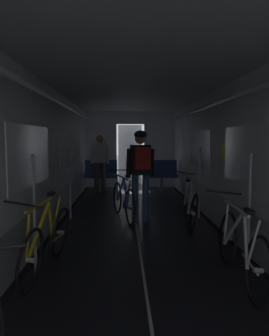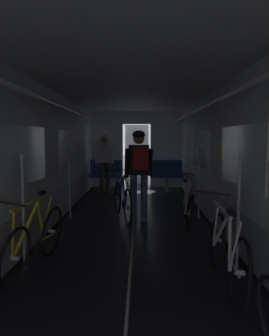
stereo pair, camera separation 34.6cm
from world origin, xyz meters
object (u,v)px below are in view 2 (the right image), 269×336
bench_seat_far_right (166,173)px  person_standing_near_bench (105,160)px  bicycle_yellow (36,239)px  bicycle_blue_in_aisle (122,199)px  bicycle_white (227,250)px  bench_seat_far_left (106,173)px  person_cyclist_aisle (139,166)px  bicycle_silver (188,205)px

bench_seat_far_right → person_standing_near_bench: size_ratio=0.58×
bicycle_yellow → bicycle_blue_in_aisle: bicycle_yellow is taller
bicycle_yellow → bicycle_blue_in_aisle: bearing=70.9°
bicycle_white → bicycle_blue_in_aisle: bearing=113.5°
bicycle_yellow → person_standing_near_bench: 5.63m
bench_seat_far_left → person_standing_near_bench: 0.55m
bicycle_white → person_cyclist_aisle: person_cyclist_aisle is taller
bench_seat_far_left → bench_seat_far_right: 1.80m
person_cyclist_aisle → bicycle_blue_in_aisle: person_cyclist_aisle is taller
bicycle_white → bicycle_yellow: bearing=170.7°
bicycle_yellow → person_standing_near_bench: (0.23, 5.59, 0.59)m
bicycle_blue_in_aisle → person_standing_near_bench: (-0.67, 3.00, 0.59)m
bicycle_yellow → person_standing_near_bench: person_standing_near_bench is taller
bench_seat_far_left → bicycle_silver: (1.89, -3.89, -0.19)m
person_cyclist_aisle → bicycle_blue_in_aisle: size_ratio=1.05×
bicycle_silver → bicycle_white: bearing=-88.5°
bicycle_silver → bicycle_yellow: bicycle_silver is taller
bench_seat_far_right → bench_seat_far_left: bearing=180.0°
bicycle_silver → bicycle_yellow: bearing=-135.5°
bench_seat_far_left → bicycle_white: bench_seat_far_left is taller
bicycle_yellow → bicycle_blue_in_aisle: size_ratio=1.03×
bicycle_silver → bicycle_blue_in_aisle: bicycle_silver is taller
person_standing_near_bench → bicycle_silver: bearing=-61.7°
bench_seat_far_left → bicycle_silver: 4.33m
bench_seat_far_left → bicycle_white: bearing=-72.8°
bench_seat_far_left → bicycle_blue_in_aisle: bearing=-78.8°
bicycle_silver → bicycle_blue_in_aisle: size_ratio=1.03×
bicycle_silver → bicycle_yellow: 2.97m
bench_seat_far_left → bicycle_yellow: (-0.23, -5.97, -0.19)m
person_cyclist_aisle → person_standing_near_bench: person_cyclist_aisle is taller
person_cyclist_aisle → bicycle_white: bearing=-70.4°
bicycle_white → person_cyclist_aisle: bearing=109.6°
bicycle_blue_in_aisle → bench_seat_far_right: bearing=71.5°
bicycle_silver → person_cyclist_aisle: bearing=164.4°
person_standing_near_bench → bicycle_white: bearing=-71.9°
person_standing_near_bench → bench_seat_far_right: bearing=11.8°
bench_seat_far_left → bicycle_blue_in_aisle: size_ratio=0.60×
bench_seat_far_right → bicycle_white: size_ratio=0.58×
person_standing_near_bench → person_cyclist_aisle: bearing=-73.0°
bicycle_blue_in_aisle → bicycle_yellow: bearing=-109.1°
person_standing_near_bench → bicycle_yellow: bearing=-92.4°
bench_seat_far_left → bicycle_white: (1.95, -6.33, -0.19)m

